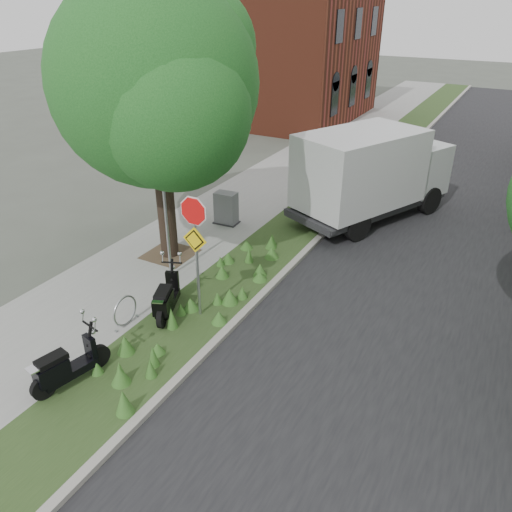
{
  "coord_description": "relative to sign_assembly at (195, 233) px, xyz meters",
  "views": [
    {
      "loc": [
        4.7,
        -7.7,
        7.15
      ],
      "look_at": [
        -0.59,
        1.98,
        1.3
      ],
      "focal_mm": 35.0,
      "sensor_mm": 36.0,
      "label": 1
    }
  ],
  "objects": [
    {
      "name": "scooter_far",
      "position": [
        -0.94,
        -3.41,
        -1.8
      ],
      "size": [
        0.6,
        1.73,
        0.83
      ],
      "color": "black",
      "rests_on": "ground"
    },
    {
      "name": "sidewalk_near",
      "position": [
        -2.85,
        9.42,
        -2.27
      ],
      "size": [
        3.5,
        60.0,
        0.12
      ],
      "primitive_type": "cube",
      "color": "gray",
      "rests_on": "ground"
    },
    {
      "name": "utility_cabinet",
      "position": [
        -2.32,
        5.02,
        -1.68
      ],
      "size": [
        0.85,
        0.59,
        1.1
      ],
      "color": "#262628",
      "rests_on": "ground"
    },
    {
      "name": "street_tree_main",
      "position": [
        -2.68,
        2.28,
        2.48
      ],
      "size": [
        6.21,
        5.54,
        7.66
      ],
      "color": "black",
      "rests_on": "ground"
    },
    {
      "name": "kerb_near",
      "position": [
        0.9,
        9.42,
        -2.26
      ],
      "size": [
        0.2,
        60.0,
        0.13
      ],
      "primitive_type": "cube",
      "color": "#9E9991",
      "rests_on": "ground"
    },
    {
      "name": "sign_assembly",
      "position": [
        0.0,
        0.0,
        0.0
      ],
      "size": [
        0.94,
        0.08,
        3.22
      ],
      "color": "#A5A8AD",
      "rests_on": "ground"
    },
    {
      "name": "bare_post",
      "position": [
        -1.8,
        1.22,
        -0.21
      ],
      "size": [
        0.08,
        0.08,
        4.0
      ],
      "color": "#A5A8AD",
      "rests_on": "ground"
    },
    {
      "name": "box_truck",
      "position": [
        1.69,
        8.0,
        -0.57
      ],
      "size": [
        4.53,
        6.35,
        2.69
      ],
      "color": "#262628",
      "rests_on": "ground"
    },
    {
      "name": "brick_building",
      "position": [
        -8.1,
        21.42,
        1.88
      ],
      "size": [
        9.4,
        10.4,
        8.3
      ],
      "color": "maroon",
      "rests_on": "ground"
    },
    {
      "name": "scooter_near",
      "position": [
        -0.66,
        -0.45,
        -1.8
      ],
      "size": [
        0.84,
        1.68,
        0.84
      ],
      "color": "black",
      "rests_on": "ground"
    },
    {
      "name": "verge",
      "position": [
        -0.1,
        9.42,
        -2.27
      ],
      "size": [
        2.0,
        60.0,
        0.12
      ],
      "primitive_type": "cube",
      "color": "#2B411C",
      "rests_on": "ground"
    },
    {
      "name": "bike_hoop",
      "position": [
        -1.3,
        -1.18,
        -1.83
      ],
      "size": [
        0.06,
        0.78,
        0.77
      ],
      "color": "#A5A8AD",
      "rests_on": "ground"
    },
    {
      "name": "road",
      "position": [
        4.4,
        9.42,
        -2.32
      ],
      "size": [
        7.0,
        60.0,
        0.01
      ],
      "primitive_type": "cube",
      "color": "black",
      "rests_on": "ground"
    },
    {
      "name": "ground",
      "position": [
        1.4,
        -0.58,
        -2.33
      ],
      "size": [
        120.0,
        120.0,
        0.0
      ],
      "primitive_type": "plane",
      "color": "#4C5147",
      "rests_on": "ground"
    }
  ]
}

